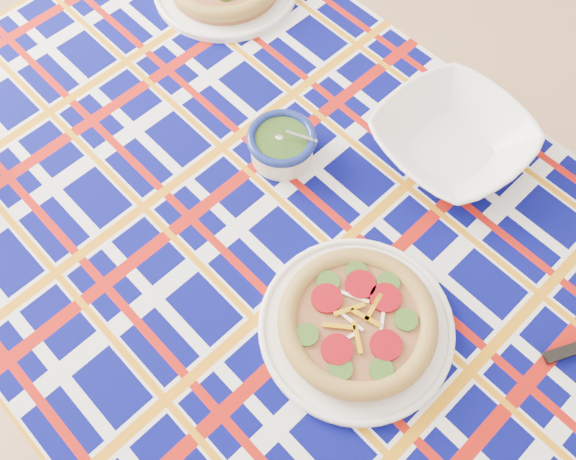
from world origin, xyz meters
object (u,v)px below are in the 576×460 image
at_px(dining_table, 286,258).
at_px(serving_bowl, 452,139).
at_px(main_focaccia_plate, 358,322).
at_px(pesto_bowl, 282,143).

distance_m(dining_table, serving_bowl, 0.34).
bearing_deg(serving_bowl, main_focaccia_plate, -92.39).
distance_m(dining_table, main_focaccia_plate, 0.21).
xyz_separation_m(dining_table, serving_bowl, (0.17, 0.28, 0.10)).
distance_m(pesto_bowl, serving_bowl, 0.29).
bearing_deg(serving_bowl, pesto_bowl, -151.60).
xyz_separation_m(main_focaccia_plate, serving_bowl, (0.02, 0.36, 0.00)).
relative_size(dining_table, main_focaccia_plate, 5.71).
height_order(main_focaccia_plate, serving_bowl, serving_bowl).
bearing_deg(serving_bowl, dining_table, -122.30).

